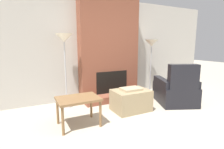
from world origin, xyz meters
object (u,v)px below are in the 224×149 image
side_table (78,101)px  floor_lamp_left (64,44)px  ottoman (131,100)px  floor_lamp_right (151,47)px  armchair (176,92)px

side_table → floor_lamp_left: bearing=88.3°
ottoman → floor_lamp_right: (1.25, 0.90, 1.11)m
floor_lamp_left → floor_lamp_right: (2.44, 0.00, -0.09)m
side_table → armchair: bearing=1.5°
side_table → floor_lamp_left: floor_lamp_left is taller
ottoman → floor_lamp_left: size_ratio=0.47×
side_table → floor_lamp_left: 1.47m
ottoman → armchair: armchair is taller
ottoman → side_table: (-1.21, -0.18, 0.21)m
armchair → ottoman: bearing=18.4°
ottoman → floor_lamp_left: floor_lamp_left is taller
armchair → side_table: (-2.43, -0.06, 0.14)m
armchair → side_table: armchair is taller
ottoman → armchair: size_ratio=0.63×
side_table → ottoman: bearing=8.2°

